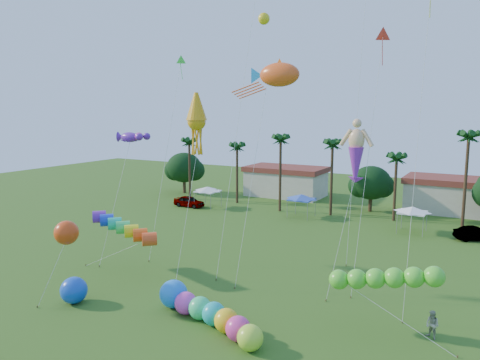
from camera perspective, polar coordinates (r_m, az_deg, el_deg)
The scene contains 18 objects.
ground at distance 29.02m, azimuth -10.43°, elevation -20.61°, with size 160.00×160.00×0.00m, color #285116.
tree_line at distance 65.28m, azimuth 17.67°, elevation -0.39°, with size 69.46×8.91×11.00m.
buildings_row at distance 72.96m, azimuth 13.45°, elevation -1.11°, with size 35.00×7.00×4.00m.
tent_row at distance 61.02m, azimuth 7.27°, elevation -2.12°, with size 31.00×4.00×0.60m.
car_a at distance 68.32m, azimuth -6.23°, elevation -2.61°, with size 1.87×4.64×1.58m, color #4C4C54.
car_b at distance 56.85m, azimuth 26.90°, elevation -5.88°, with size 1.58×4.53×1.49m, color #4C4C54.
spectator_b at distance 32.53m, azimuth 22.40°, elevation -16.02°, with size 0.87×0.68×1.79m, color #AAA68E.
caterpillar_inflatable at distance 32.24m, azimuth -4.23°, elevation -15.67°, with size 9.71×4.70×2.02m.
blue_ball at distance 37.18m, azimuth -19.60°, elevation -12.54°, with size 1.96×1.96×1.96m, color blue.
rainbow_tube at distance 40.44m, azimuth -13.22°, elevation -6.64°, with size 9.35×5.54×4.16m.
green_worm at distance 31.41m, azimuth 11.96°, elevation -11.78°, with size 10.69×2.10×4.00m.
orange_ball_kite at distance 36.03m, azimuth -20.40°, elevation -6.05°, with size 2.41×2.86×6.18m.
merman_kite at distance 36.62m, azimuth 13.95°, elevation 2.93°, with size 2.25×4.33×12.96m.
fish_kite at distance 38.43m, azimuth 4.82°, elevation 12.67°, with size 5.24×5.39×17.89m.
squid_kite at distance 38.49m, azimuth -5.32°, elevation 7.12°, with size 1.75×4.70×15.54m.
lobster_kite at distance 46.15m, azimuth -13.31°, elevation 5.09°, with size 3.82×6.16×12.12m.
delta_kite_red at distance 38.51m, azimuth 16.99°, elevation 16.11°, with size 1.28×4.52×20.28m.
delta_kite_green at distance 45.88m, azimuth -7.30°, elevation 13.66°, with size 1.29×5.02×19.16m.
Camera 1 is at (16.50, -19.23, 14.15)m, focal length 35.00 mm.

